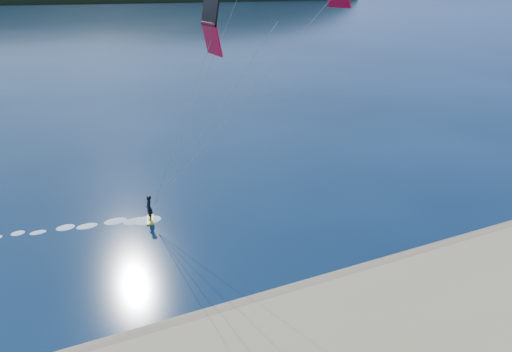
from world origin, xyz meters
The scene contains 3 objects.
wet_sand centered at (0.00, 4.50, 0.05)m, with size 220.00×2.50×0.10m.
headland centered at (0.63, 745.28, 0.00)m, with size 1200.00×310.00×140.00m.
kitesurfer_near centered at (5.73, 10.56, 13.20)m, with size 21.75×9.37×16.84m.
Camera 1 is at (-5.79, -12.43, 15.16)m, focal length 31.77 mm.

